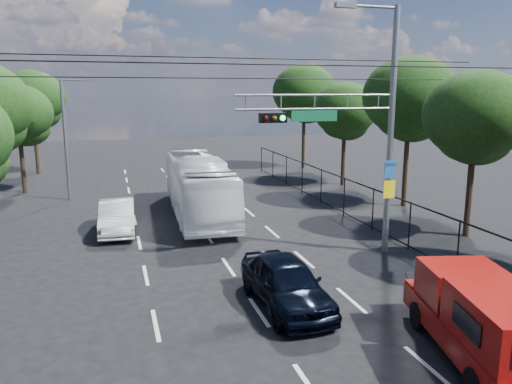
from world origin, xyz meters
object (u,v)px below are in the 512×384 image
object	(u,v)px
red_pickup	(485,319)
signal_mast	(363,122)
navy_hatchback	(286,283)
white_bus	(199,186)
white_van	(117,217)

from	to	relation	value
red_pickup	signal_mast	bearing A→B (deg)	83.68
signal_mast	red_pickup	size ratio (longest dim) A/B	1.63
signal_mast	navy_hatchback	bearing A→B (deg)	-138.78
navy_hatchback	white_bus	size ratio (longest dim) A/B	0.41
white_bus	white_van	size ratio (longest dim) A/B	2.49
signal_mast	white_bus	world-z (taller)	signal_mast
red_pickup	navy_hatchback	xyz separation A→B (m)	(-3.51, 4.24, -0.34)
white_bus	signal_mast	bearing A→B (deg)	-56.16
navy_hatchback	white_van	xyz separation A→B (m)	(-4.74, 9.84, -0.04)
white_bus	navy_hatchback	bearing A→B (deg)	-84.76
signal_mast	white_bus	bearing A→B (deg)	121.29
red_pickup	white_van	bearing A→B (deg)	120.36
red_pickup	white_bus	distance (m)	16.78
white_bus	white_van	world-z (taller)	white_bus
signal_mast	white_van	distance (m)	11.82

